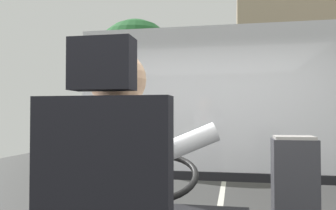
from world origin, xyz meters
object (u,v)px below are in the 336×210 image
parked_car_green (311,137)px  parked_car_black (295,132)px  parked_car_white (336,147)px  bus_driver (122,184)px  fare_box (295,210)px

parked_car_green → parked_car_black: 5.50m
parked_car_white → parked_car_black: 10.21m
bus_driver → parked_car_black: (4.24, 21.96, -0.88)m
bus_driver → parked_car_black: size_ratio=0.19×
bus_driver → fare_box: bearing=51.3°
parked_car_green → bus_driver: bearing=-104.0°
parked_car_green → parked_car_black: bearing=88.5°
parked_car_white → parked_car_black: parked_car_black is taller
bus_driver → parked_car_black: bus_driver is taller
parked_car_green → fare_box: bearing=-101.9°
bus_driver → fare_box: 1.37m
bus_driver → fare_box: size_ratio=0.88×
parked_car_white → parked_car_green: (0.14, 4.71, 0.04)m
fare_box → parked_car_white: (3.13, 10.72, -0.55)m
bus_driver → parked_car_green: bus_driver is taller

